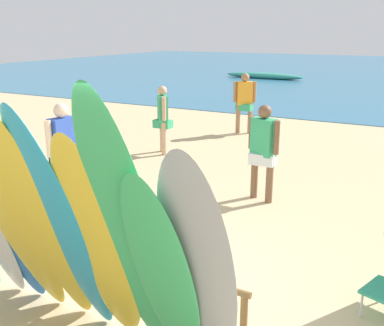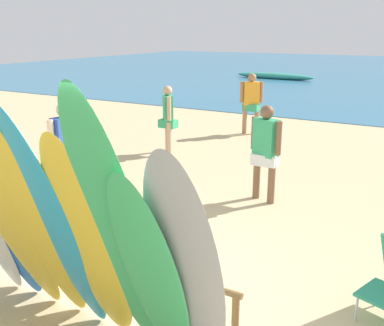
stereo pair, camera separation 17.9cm
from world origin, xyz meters
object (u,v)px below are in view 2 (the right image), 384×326
surfboard_yellow_4 (2,210)px  surfboard_yellow_5 (37,225)px  beachgoer_midbeach (67,147)px  beachgoer_near_rack (168,115)px  surfboard_yellow_7 (92,246)px  beachgoer_strolling (251,99)px  surfboard_green_9 (153,276)px  beachgoer_by_water (265,147)px  surfboard_grey_10 (187,272)px  surfboard_rack (93,258)px  surfboard_teal_6 (57,229)px  surfboard_green_8 (118,236)px  distant_boat (275,76)px

surfboard_yellow_4 → surfboard_yellow_5: surfboard_yellow_4 is taller
beachgoer_midbeach → beachgoer_near_rack: bearing=12.6°
surfboard_yellow_7 → beachgoer_strolling: surfboard_yellow_7 is taller
surfboard_green_9 → beachgoer_by_water: (-0.70, 4.33, -0.02)m
surfboard_grey_10 → beachgoer_by_water: size_ratio=1.36×
surfboard_rack → surfboard_yellow_7: surfboard_yellow_7 is taller
surfboard_teal_6 → surfboard_green_9: (0.94, 0.06, -0.20)m
surfboard_grey_10 → beachgoer_midbeach: size_ratio=1.30×
surfboard_teal_6 → beachgoer_near_rack: size_ratio=1.57×
surfboard_rack → beachgoer_midbeach: beachgoer_midbeach is taller
surfboard_teal_6 → surfboard_yellow_7: surfboard_teal_6 is taller
surfboard_green_8 → beachgoer_midbeach: size_ratio=1.57×
surfboard_grey_10 → beachgoer_near_rack: size_ratio=1.41×
surfboard_yellow_5 → surfboard_yellow_7: 0.59m
surfboard_green_9 → surfboard_green_8: bearing=-170.8°
surfboard_rack → surfboard_yellow_7: bearing=-47.2°
surfboard_grey_10 → beachgoer_midbeach: surfboard_grey_10 is taller
surfboard_yellow_5 → beachgoer_by_water: bearing=80.2°
surfboard_green_8 → distant_boat: surfboard_green_8 is taller
surfboard_green_9 → distant_boat: bearing=106.2°
surfboard_rack → beachgoer_strolling: 8.54m
surfboard_yellow_7 → beachgoer_near_rack: bearing=112.4°
surfboard_teal_6 → beachgoer_midbeach: size_ratio=1.45×
distant_boat → surfboard_grey_10: bearing=-72.0°
beachgoer_near_rack → beachgoer_strolling: beachgoer_strolling is taller
surfboard_green_9 → surfboard_teal_6: bearing=-177.7°
surfboard_grey_10 → beachgoer_by_water: bearing=98.5°
surfboard_rack → surfboard_yellow_7: (0.63, -0.68, 0.60)m
surfboard_rack → distant_boat: (-6.05, 22.66, -0.30)m
surfboard_yellow_7 → beachgoer_midbeach: surfboard_yellow_7 is taller
surfboard_yellow_4 → surfboard_green_9: size_ratio=1.33×
surfboard_grey_10 → beachgoer_by_water: (-0.99, 4.28, -0.11)m
surfboard_rack → surfboard_yellow_5: bearing=-86.5°
beachgoer_midbeach → beachgoer_strolling: bearing=2.4°
surfboard_grey_10 → distant_boat: 24.49m
distant_boat → surfboard_teal_6: bearing=-74.8°
surfboard_green_8 → distant_boat: (-7.00, 23.38, -1.09)m
surfboard_yellow_5 → surfboard_yellow_7: size_ratio=1.09×
surfboard_rack → surfboard_grey_10: surfboard_grey_10 is taller
surfboard_rack → surfboard_green_8: bearing=-37.0°
surfboard_green_9 → beachgoer_strolling: 9.49m
surfboard_grey_10 → surfboard_teal_6: bearing=-179.4°
surfboard_rack → surfboard_teal_6: bearing=-68.0°
surfboard_yellow_4 → surfboard_teal_6: bearing=4.9°
surfboard_rack → beachgoer_by_water: (0.53, 3.66, 0.47)m
surfboard_rack → beachgoer_midbeach: 2.98m
surfboard_green_9 → surfboard_grey_10: bearing=9.3°
beachgoer_midbeach → surfboard_yellow_7: bearing=-124.9°
beachgoer_near_rack → beachgoer_midbeach: 3.57m
surfboard_teal_6 → beachgoer_strolling: bearing=105.6°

